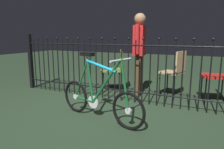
{
  "coord_description": "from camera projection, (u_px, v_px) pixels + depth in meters",
  "views": [
    {
      "loc": [
        1.27,
        -2.46,
        1.11
      ],
      "look_at": [
        0.01,
        0.2,
        0.55
      ],
      "focal_mm": 32.49,
      "sensor_mm": 36.0,
      "label": 1
    }
  ],
  "objects": [
    {
      "name": "ground_plane",
      "position": [
        106.0,
        114.0,
        2.93
      ],
      "size": [
        20.0,
        20.0,
        0.0
      ],
      "primitive_type": "plane",
      "color": "#243723"
    },
    {
      "name": "iron_fence",
      "position": [
        121.0,
        68.0,
        3.45
      ],
      "size": [
        4.37,
        0.07,
        1.15
      ],
      "color": "black",
      "rests_on": "ground"
    },
    {
      "name": "bicycle",
      "position": [
        99.0,
        97.0,
        2.69
      ],
      "size": [
        1.38,
        0.46,
        0.9
      ],
      "color": "black",
      "rests_on": "ground"
    },
    {
      "name": "chair_red",
      "position": [
        221.0,
        72.0,
        3.33
      ],
      "size": [
        0.51,
        0.5,
        0.87
      ],
      "color": "black",
      "rests_on": "ground"
    },
    {
      "name": "chair_tan",
      "position": [
        175.0,
        69.0,
        3.66
      ],
      "size": [
        0.47,
        0.46,
        0.85
      ],
      "color": "black",
      "rests_on": "ground"
    },
    {
      "name": "chair_olive",
      "position": [
        115.0,
        67.0,
        4.08
      ],
      "size": [
        0.56,
        0.56,
        0.84
      ],
      "color": "black",
      "rests_on": "ground"
    },
    {
      "name": "person_visitor",
      "position": [
        139.0,
        48.0,
        3.72
      ],
      "size": [
        0.21,
        0.47,
        1.52
      ],
      "color": "#4C3823",
      "rests_on": "ground"
    }
  ]
}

